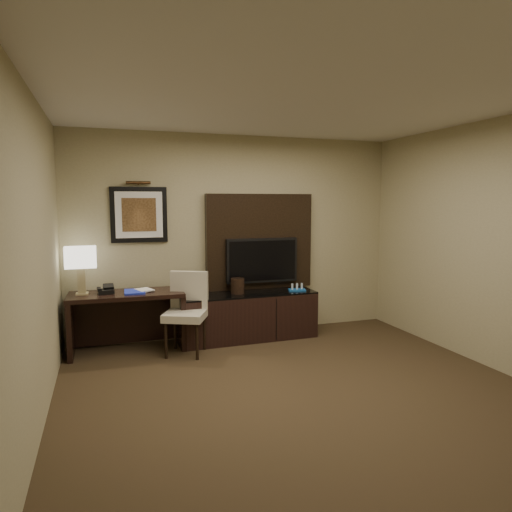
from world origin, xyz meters
name	(u,v)px	position (x,y,z in m)	size (l,w,h in m)	color
floor	(317,408)	(0.00, 0.00, -0.01)	(4.50, 5.00, 0.01)	#332517
ceiling	(322,92)	(0.00, 0.00, 2.70)	(4.50, 5.00, 0.01)	silver
wall_back	(237,236)	(0.00, 2.50, 1.35)	(4.50, 0.01, 2.70)	tan
wall_left	(27,269)	(-2.25, 0.00, 1.35)	(0.01, 5.00, 2.70)	tan
desk	(127,322)	(-1.50, 2.15, 0.36)	(1.35, 0.58, 0.72)	black
credenza	(249,316)	(0.05, 2.15, 0.31)	(1.79, 0.50, 0.62)	black
tv_wall_panel	(259,241)	(0.30, 2.44, 1.27)	(1.50, 0.12, 1.30)	black
tv	(262,260)	(0.30, 2.34, 1.02)	(1.00, 0.08, 0.60)	black
artwork	(139,215)	(-1.30, 2.48, 1.65)	(0.70, 0.04, 0.70)	black
picture_light	(138,183)	(-1.30, 2.44, 2.05)	(0.04, 0.04, 0.30)	#3D2613
desk_chair	(185,315)	(-0.85, 1.81, 0.48)	(0.46, 0.53, 0.96)	beige
table_lamp	(81,269)	(-2.00, 2.20, 1.03)	(0.38, 0.22, 0.62)	tan
desk_phone	(106,290)	(-1.73, 2.17, 0.77)	(0.18, 0.16, 0.09)	black
blue_folder	(135,292)	(-1.40, 2.13, 0.73)	(0.24, 0.32, 0.02)	#1C2DB7
book	(137,282)	(-1.37, 2.15, 0.84)	(0.18, 0.02, 0.24)	beige
ice_bucket	(238,286)	(-0.10, 2.17, 0.72)	(0.18, 0.18, 0.20)	black
minibar_tray	(297,288)	(0.72, 2.10, 0.66)	(0.23, 0.14, 0.08)	#195AA5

